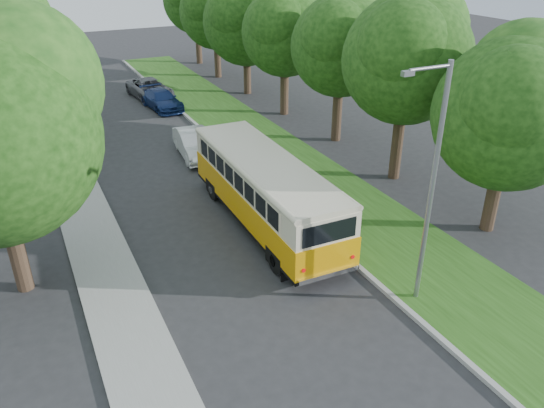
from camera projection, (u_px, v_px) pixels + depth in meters
name	position (u px, v px, depth m)	size (l,w,h in m)	color
ground	(269.00, 293.00, 18.26)	(120.00, 120.00, 0.00)	#28282B
curb	(293.00, 209.00, 23.64)	(0.20, 70.00, 0.15)	gray
grass_verge	(337.00, 199.00, 24.57)	(4.50, 70.00, 0.13)	#214612
sidewalk	(100.00, 254.00, 20.34)	(2.20, 70.00, 0.12)	gray
treeline	(184.00, 32.00, 31.21)	(24.27, 41.91, 9.46)	#332319
lamppost_near	(430.00, 182.00, 15.94)	(1.71, 0.16, 8.00)	gray
lamppost_far	(52.00, 85.00, 27.35)	(1.71, 0.16, 7.50)	gray
warning_sign	(75.00, 153.00, 25.29)	(0.56, 0.10, 2.50)	gray
vintage_bus	(266.00, 193.00, 21.82)	(2.64, 10.26, 3.05)	#EA9C07
car_silver	(255.00, 177.00, 25.35)	(1.54, 3.83, 1.31)	#9D9EA2
car_white	(194.00, 144.00, 29.22)	(1.56, 4.47, 1.47)	silver
car_blue	(162.00, 100.00, 37.31)	(1.85, 4.55, 1.32)	navy
car_grey	(150.00, 89.00, 39.74)	(2.36, 5.11, 1.42)	#595A61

